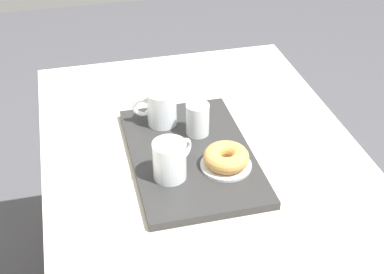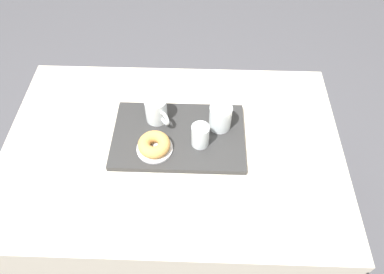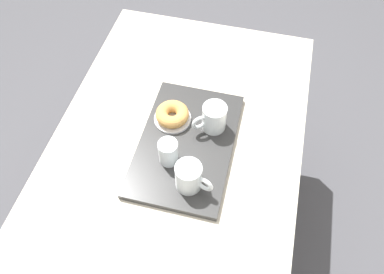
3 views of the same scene
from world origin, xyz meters
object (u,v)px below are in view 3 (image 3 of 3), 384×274
object	(u,v)px
water_glass_near	(167,153)
sugar_donut_left	(172,114)
donut_plate_left	(173,119)
tea_mug_left	(214,118)
serving_tray	(186,144)
dining_table	(178,155)
tea_mug_right	(189,177)

from	to	relation	value
water_glass_near	sugar_donut_left	distance (m)	0.16
donut_plate_left	water_glass_near	bearing A→B (deg)	9.74
tea_mug_left	donut_plate_left	xyz separation A→B (m)	(0.00, -0.14, -0.04)
serving_tray	dining_table	bearing A→B (deg)	-120.11
dining_table	serving_tray	world-z (taller)	serving_tray
serving_tray	sugar_donut_left	world-z (taller)	sugar_donut_left
sugar_donut_left	tea_mug_right	bearing A→B (deg)	26.91
dining_table	sugar_donut_left	size ratio (longest dim) A/B	10.83
donut_plate_left	sugar_donut_left	world-z (taller)	sugar_donut_left
dining_table	serving_tray	size ratio (longest dim) A/B	2.57
tea_mug_right	sugar_donut_left	distance (m)	0.25
serving_tray	tea_mug_left	xyz separation A→B (m)	(-0.08, 0.07, 0.05)
water_glass_near	donut_plate_left	size ratio (longest dim) A/B	0.70
water_glass_near	sugar_donut_left	size ratio (longest dim) A/B	0.78
dining_table	water_glass_near	bearing A→B (deg)	-2.78
donut_plate_left	tea_mug_right	bearing A→B (deg)	26.91
serving_tray	tea_mug_left	size ratio (longest dim) A/B	4.42
dining_table	water_glass_near	distance (m)	0.19
dining_table	tea_mug_right	distance (m)	0.25
tea_mug_left	water_glass_near	size ratio (longest dim) A/B	1.22
water_glass_near	sugar_donut_left	bearing A→B (deg)	-170.26
dining_table	water_glass_near	size ratio (longest dim) A/B	13.82
dining_table	tea_mug_right	xyz separation A→B (m)	(0.17, 0.08, 0.17)
sugar_donut_left	water_glass_near	bearing A→B (deg)	9.74
tea_mug_left	sugar_donut_left	bearing A→B (deg)	-88.44
dining_table	tea_mug_right	size ratio (longest dim) A/B	10.14
serving_tray	water_glass_near	xyz separation A→B (m)	(0.08, -0.04, 0.05)
water_glass_near	donut_plate_left	bearing A→B (deg)	-170.26
serving_tray	sugar_donut_left	xyz separation A→B (m)	(-0.08, -0.07, 0.04)
tea_mug_left	sugar_donut_left	world-z (taller)	tea_mug_left
tea_mug_right	dining_table	bearing A→B (deg)	-153.78
tea_mug_left	dining_table	bearing A→B (deg)	-60.34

